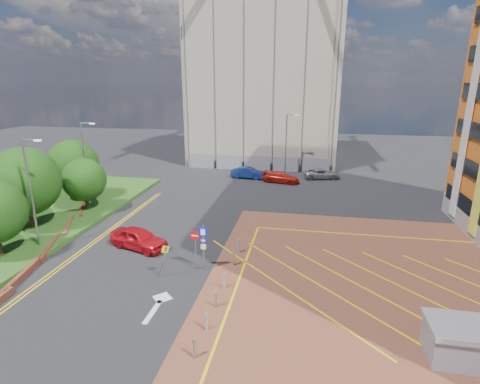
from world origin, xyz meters
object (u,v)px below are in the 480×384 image
(sign_cluster, at_px, (200,243))
(car_red_left, at_px, (139,238))
(tree_b, at_px, (24,182))
(lamp_left_far, at_px, (86,160))
(tree_d, at_px, (73,164))
(tree_c, at_px, (84,180))
(lamp_back, at_px, (287,142))
(car_red_back, at_px, (281,177))
(lamp_left_near, at_px, (31,189))
(warning_sign, at_px, (164,257))
(car_blue_back, at_px, (248,173))
(car_silver_back, at_px, (321,174))

(sign_cluster, xyz_separation_m, car_red_left, (-5.51, 2.44, -1.17))
(tree_b, bearing_deg, lamp_left_far, 81.23)
(tree_d, xyz_separation_m, lamp_left_far, (2.08, -1.00, 0.79))
(tree_c, distance_m, lamp_back, 25.19)
(car_red_back, bearing_deg, lamp_left_far, 135.46)
(lamp_left_near, xyz_separation_m, warning_sign, (10.74, -2.42, -3.23))
(car_blue_back, xyz_separation_m, car_silver_back, (9.25, 1.52, -0.09))
(lamp_left_far, height_order, warning_sign, lamp_left_far)
(warning_sign, relative_size, car_blue_back, 0.52)
(car_red_left, relative_size, car_silver_back, 1.02)
(tree_b, height_order, lamp_left_far, lamp_left_far)
(car_red_left, bearing_deg, tree_b, 99.36)
(lamp_left_far, bearing_deg, tree_d, 154.32)
(tree_d, bearing_deg, car_red_back, 28.77)
(lamp_left_far, height_order, car_blue_back, lamp_left_far)
(tree_b, height_order, warning_sign, tree_b)
(lamp_left_far, bearing_deg, car_red_left, -42.97)
(lamp_back, height_order, car_red_left, lamp_back)
(tree_d, xyz_separation_m, car_blue_back, (15.95, 12.46, -3.16))
(lamp_left_far, height_order, lamp_back, lamp_left_far)
(tree_c, relative_size, lamp_left_near, 0.61)
(car_silver_back, bearing_deg, car_red_left, 136.72)
(tree_d, distance_m, car_blue_back, 20.49)
(tree_b, height_order, car_silver_back, tree_b)
(tree_c, xyz_separation_m, car_blue_back, (12.95, 15.46, -2.48))
(lamp_back, height_order, car_silver_back, lamp_back)
(car_silver_back, bearing_deg, warning_sign, 146.54)
(car_blue_back, bearing_deg, tree_c, 146.94)
(lamp_left_near, xyz_separation_m, car_blue_back, (11.87, 23.46, -3.95))
(tree_b, distance_m, car_red_back, 27.38)
(sign_cluster, bearing_deg, tree_d, 144.42)
(sign_cluster, height_order, car_blue_back, sign_cluster)
(tree_b, relative_size, lamp_back, 0.84)
(lamp_left_near, bearing_deg, car_red_left, 11.17)
(car_silver_back, bearing_deg, tree_d, 106.31)
(tree_c, xyz_separation_m, lamp_back, (17.58, 18.00, 1.17))
(lamp_back, relative_size, sign_cluster, 2.50)
(lamp_back, xyz_separation_m, car_red_back, (-0.32, -3.88, -3.71))
(tree_b, relative_size, warning_sign, 3.00)
(sign_cluster, bearing_deg, warning_sign, -144.56)
(lamp_back, bearing_deg, car_blue_back, -151.26)
(car_silver_back, bearing_deg, lamp_back, 64.88)
(warning_sign, relative_size, car_red_back, 0.50)
(tree_c, height_order, tree_d, tree_d)
(tree_b, bearing_deg, tree_c, 68.20)
(warning_sign, height_order, car_red_back, warning_sign)
(tree_d, bearing_deg, lamp_left_far, -25.68)
(lamp_left_far, bearing_deg, lamp_back, 40.86)
(car_red_left, bearing_deg, tree_d, 67.75)
(sign_cluster, distance_m, car_red_left, 6.14)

